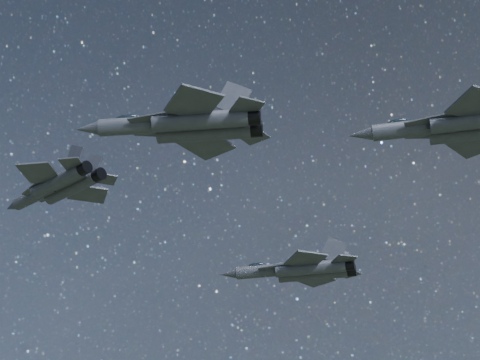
% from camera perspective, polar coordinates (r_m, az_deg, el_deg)
% --- Properties ---
extents(jet_lead, '(16.10, 10.89, 4.05)m').
position_cam_1_polar(jet_lead, '(79.14, -13.96, -0.46)').
color(jet_lead, '#373B45').
extents(jet_left, '(17.28, 11.88, 4.34)m').
position_cam_1_polar(jet_left, '(87.96, 4.70, -6.95)').
color(jet_left, '#373B45').
extents(jet_right, '(16.46, 11.05, 4.16)m').
position_cam_1_polar(jet_right, '(60.86, -4.16, 4.30)').
color(jet_right, '#373B45').
extents(jet_slot, '(17.63, 12.10, 4.42)m').
position_cam_1_polar(jet_slot, '(69.10, 16.78, 4.10)').
color(jet_slot, '#373B45').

